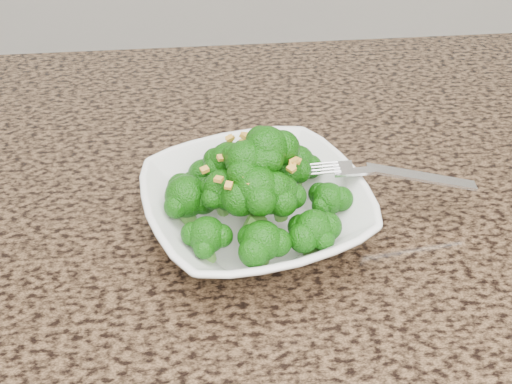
{
  "coord_description": "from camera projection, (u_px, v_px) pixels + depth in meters",
  "views": [
    {
      "loc": [
        0.04,
        -0.11,
        1.34
      ],
      "look_at": [
        0.09,
        0.38,
        0.95
      ],
      "focal_mm": 45.0,
      "sensor_mm": 36.0,
      "label": 1
    }
  ],
  "objects": [
    {
      "name": "fork",
      "position": [
        367.0,
        171.0,
        0.64
      ],
      "size": [
        0.19,
        0.05,
        0.01
      ],
      "primitive_type": null,
      "rotation": [
        0.0,
        0.0,
        -0.09
      ],
      "color": "silver",
      "rests_on": "bowl"
    },
    {
      "name": "bowl",
      "position": [
        256.0,
        210.0,
        0.64
      ],
      "size": [
        0.27,
        0.27,
        0.05
      ],
      "primitive_type": "imported",
      "rotation": [
        0.0,
        0.0,
        0.26
      ],
      "color": "white",
      "rests_on": "granite_counter"
    },
    {
      "name": "broccoli_pile",
      "position": [
        256.0,
        157.0,
        0.6
      ],
      "size": [
        0.19,
        0.19,
        0.08
      ],
      "primitive_type": null,
      "color": "#145D0A",
      "rests_on": "bowl"
    },
    {
      "name": "garlic_topping",
      "position": [
        256.0,
        120.0,
        0.58
      ],
      "size": [
        0.12,
        0.12,
        0.01
      ],
      "primitive_type": null,
      "color": "gold",
      "rests_on": "broccoli_pile"
    },
    {
      "name": "granite_counter",
      "position": [
        168.0,
        305.0,
        0.6
      ],
      "size": [
        1.64,
        1.04,
        0.03
      ],
      "primitive_type": "cube",
      "color": "brown",
      "rests_on": "cabinet"
    }
  ]
}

